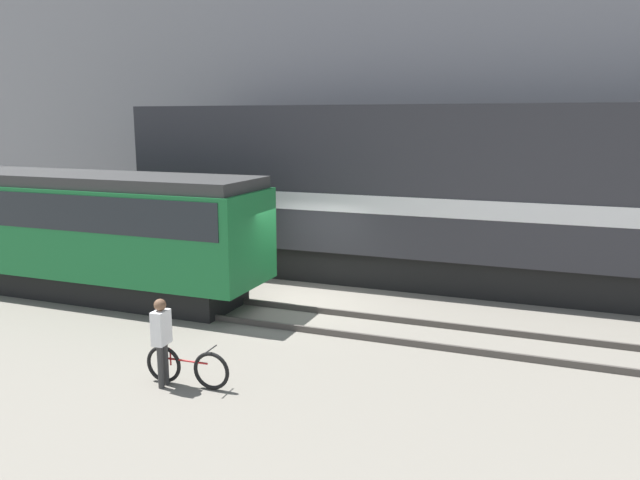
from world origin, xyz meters
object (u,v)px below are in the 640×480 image
(freight_locomotive, at_px, (471,194))
(person, at_px, (161,334))
(streetcar, at_px, (64,225))
(bicycle, at_px, (187,367))

(freight_locomotive, bearing_deg, person, -114.59)
(person, bearing_deg, streetcar, 145.17)
(bicycle, xyz_separation_m, person, (-0.40, -0.17, 0.64))
(bicycle, bearing_deg, person, -156.93)
(freight_locomotive, height_order, person, freight_locomotive)
(freight_locomotive, xyz_separation_m, bicycle, (-3.70, -8.78, -2.33))
(freight_locomotive, bearing_deg, streetcar, -155.80)
(streetcar, height_order, bicycle, streetcar)
(freight_locomotive, distance_m, streetcar, 11.32)
(streetcar, xyz_separation_m, bicycle, (6.60, -4.15, -1.55))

